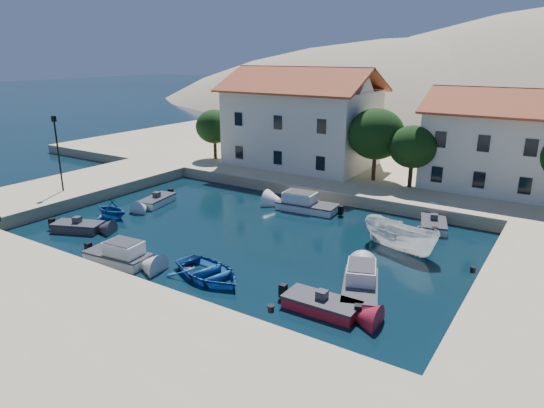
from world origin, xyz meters
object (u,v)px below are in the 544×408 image
at_px(building_left, 302,116).
at_px(lamppost, 57,146).
at_px(building_mid, 493,138).
at_px(rowboat_south, 209,278).
at_px(boat_east, 399,251).
at_px(cabin_cruiser_east, 360,286).
at_px(cabin_cruiser_south, 117,255).

distance_m(building_left, lamppost, 23.10).
height_order(building_mid, rowboat_south, building_mid).
distance_m(building_left, boat_east, 22.45).
bearing_deg(cabin_cruiser_east, boat_east, -18.89).
height_order(lamppost, cabin_cruiser_east, lamppost).
xyz_separation_m(building_left, rowboat_south, (8.06, -24.49, -5.94)).
distance_m(building_left, building_mid, 18.04).
bearing_deg(boat_east, lamppost, 118.74).
distance_m(building_mid, rowboat_south, 27.86).
distance_m(lamppost, rowboat_south, 20.63).
bearing_deg(cabin_cruiser_east, lamppost, 65.66).
bearing_deg(building_mid, building_left, -176.82).
height_order(building_left, cabin_cruiser_south, building_left).
xyz_separation_m(building_left, boat_east, (15.76, -14.86, -5.94)).
distance_m(cabin_cruiser_south, rowboat_south, 6.12).
bearing_deg(lamppost, rowboat_south, -12.94).
bearing_deg(lamppost, building_mid, 35.45).
bearing_deg(cabin_cruiser_east, building_mid, -25.81).
relative_size(building_left, cabin_cruiser_east, 3.10).
distance_m(rowboat_south, boat_east, 12.33).
xyz_separation_m(rowboat_south, boat_east, (7.69, 9.64, 0.00)).
bearing_deg(building_left, boat_east, -43.32).
height_order(building_left, lamppost, building_left).
xyz_separation_m(cabin_cruiser_east, boat_east, (-0.22, 6.88, -0.48)).
bearing_deg(cabin_cruiser_east, rowboat_south, 88.48).
relative_size(cabin_cruiser_east, boat_east, 0.86).
xyz_separation_m(cabin_cruiser_south, cabin_cruiser_east, (13.86, 4.10, 0.00)).
bearing_deg(boat_east, rowboat_south, 159.45).
xyz_separation_m(building_left, lamppost, (-11.50, -20.00, -1.18)).
xyz_separation_m(building_mid, lamppost, (-29.50, -21.00, -0.47)).
distance_m(building_mid, cabin_cruiser_east, 23.31).
xyz_separation_m(cabin_cruiser_south, boat_east, (13.64, 10.98, -0.48)).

